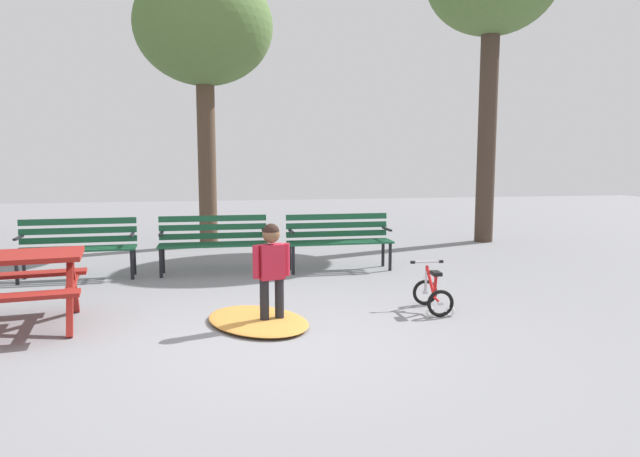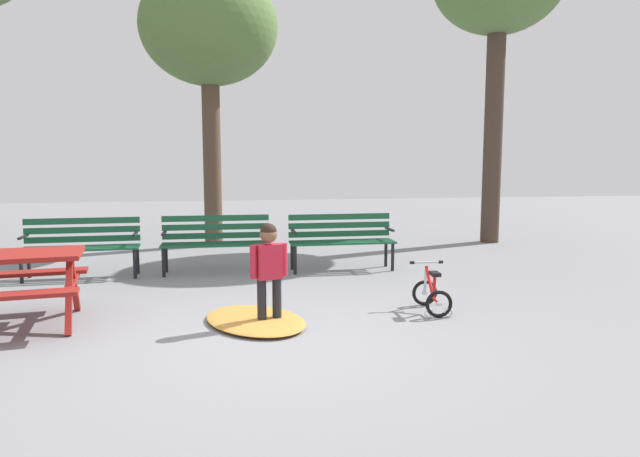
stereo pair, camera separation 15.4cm
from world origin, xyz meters
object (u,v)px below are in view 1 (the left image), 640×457
(park_bench_far_left, at_px, (78,243))
(park_bench_left, at_px, (214,239))
(park_bench_right, at_px, (339,237))
(kids_bicycle, at_px, (433,293))
(child_standing, at_px, (271,266))

(park_bench_far_left, bearing_deg, park_bench_left, 1.82)
(park_bench_right, height_order, kids_bicycle, park_bench_right)
(park_bench_far_left, bearing_deg, park_bench_right, -0.52)
(park_bench_far_left, relative_size, kids_bicycle, 2.82)
(child_standing, relative_size, kids_bicycle, 1.85)
(park_bench_right, bearing_deg, park_bench_far_left, 179.48)
(park_bench_far_left, xyz_separation_m, park_bench_right, (3.80, -0.03, 0.00))
(park_bench_far_left, relative_size, park_bench_left, 1.01)
(park_bench_far_left, bearing_deg, child_standing, -48.45)
(park_bench_left, distance_m, park_bench_right, 1.90)
(kids_bicycle, bearing_deg, park_bench_right, 101.54)
(park_bench_right, bearing_deg, park_bench_left, 177.13)
(park_bench_right, relative_size, child_standing, 1.52)
(park_bench_left, relative_size, kids_bicycle, 2.80)
(park_bench_right, relative_size, kids_bicycle, 2.80)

